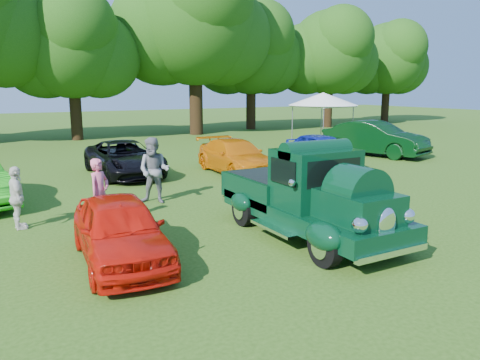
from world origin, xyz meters
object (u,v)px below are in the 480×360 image
back_car_green (375,138)px  canopy_tent (323,99)px  hero_pickup (308,198)px  spectator_grey (154,171)px  red_convertible (120,230)px  spectator_white (17,198)px  back_car_orange (236,157)px  back_car_blue (322,149)px  back_car_black (124,158)px  spectator_pink (100,192)px

back_car_green → canopy_tent: canopy_tent is taller
hero_pickup → spectator_grey: (-2.05, 4.64, 0.09)m
red_convertible → spectator_white: (-1.56, 3.34, 0.12)m
back_car_green → canopy_tent: 5.23m
hero_pickup → red_convertible: bearing=174.2°
back_car_orange → spectator_white: size_ratio=2.97×
spectator_white → red_convertible: bearing=-158.4°
hero_pickup → back_car_blue: bearing=49.1°
red_convertible → back_car_blue: (10.81, 7.19, 0.04)m
red_convertible → back_car_blue: bearing=38.2°
spectator_grey → back_car_black: bearing=123.3°
red_convertible → canopy_tent: (15.60, 13.11, 2.00)m
back_car_blue → canopy_tent: canopy_tent is taller
back_car_green → spectator_grey: (-12.82, -4.02, 0.12)m
back_car_blue → back_car_green: 4.30m
hero_pickup → canopy_tent: canopy_tent is taller
spectator_white → canopy_tent: 19.83m
spectator_pink → canopy_tent: bearing=-4.8°
red_convertible → back_car_blue: 12.98m
back_car_green → spectator_pink: back_car_green is taller
spectator_grey → spectator_white: bearing=-128.1°
back_car_blue → spectator_grey: size_ratio=2.08×
back_car_green → spectator_pink: size_ratio=3.09×
canopy_tent → spectator_pink: bearing=-145.9°
back_car_black → back_car_green: size_ratio=0.93×
back_car_black → back_car_green: bearing=-4.0°
hero_pickup → canopy_tent: 17.78m
back_car_blue → canopy_tent: bearing=51.3°
back_car_blue → spectator_grey: (-8.65, -2.98, 0.28)m
canopy_tent → hero_pickup: bearing=-130.1°
red_convertible → spectator_pink: (0.24, 2.69, 0.19)m
red_convertible → spectator_grey: bearing=67.5°
back_car_blue → spectator_white: spectator_white is taller
spectator_pink → spectator_white: size_ratio=1.09×
hero_pickup → back_car_orange: 8.08m
red_convertible → spectator_pink: 2.71m
spectator_grey → hero_pickup: bearing=-27.6°
back_car_orange → canopy_tent: canopy_tent is taller
back_car_green → back_car_orange: bearing=169.5°
hero_pickup → spectator_grey: bearing=113.8°
back_car_green → spectator_grey: 13.43m
hero_pickup → spectator_pink: bearing=141.8°
back_car_orange → back_car_blue: back_car_blue is taller
spectator_pink → spectator_white: (-1.80, 0.64, -0.07)m
back_car_black → spectator_pink: size_ratio=2.88×
hero_pickup → spectator_white: 6.89m
back_car_black → spectator_white: spectator_white is taller
back_car_black → spectator_pink: 6.71m
back_car_green → back_car_black: bearing=159.7°
hero_pickup → back_car_orange: bearing=72.9°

